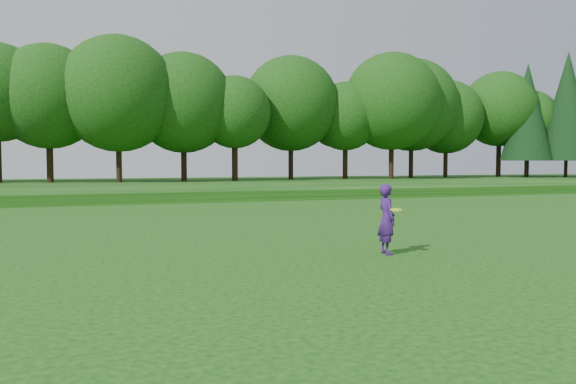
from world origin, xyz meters
name	(u,v)px	position (x,y,z in m)	size (l,w,h in m)	color
ground	(356,262)	(0.00, 0.00, 0.00)	(140.00, 140.00, 0.00)	#0E410C
berm	(155,187)	(0.00, 34.00, 0.30)	(130.00, 30.00, 0.60)	#0E410C
walking_path	(188,202)	(0.00, 20.00, 0.02)	(130.00, 1.60, 0.04)	gray
treeline	(148,92)	(0.00, 38.00, 8.10)	(104.00, 7.00, 15.00)	#0D3C0D
woman	(387,219)	(1.20, 0.76, 0.84)	(0.46, 0.74, 1.67)	#3B176B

